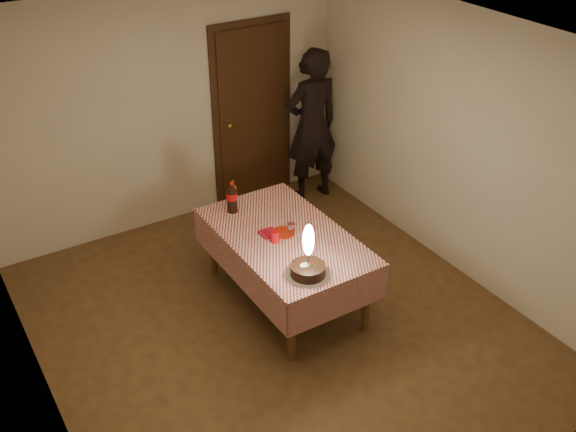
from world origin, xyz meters
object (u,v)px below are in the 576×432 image
object	(u,v)px
amber_bottle_left	(234,193)
photographer	(312,125)
red_cup	(275,237)
birthday_cake	(308,264)
cola_bottle	(232,198)
dining_table	(285,244)
clear_cup	(292,228)
red_plate	(283,233)

from	to	relation	value
amber_bottle_left	photographer	world-z (taller)	photographer
red_cup	amber_bottle_left	xyz separation A→B (m)	(0.00, 0.78, 0.07)
amber_bottle_left	photographer	bearing A→B (deg)	29.52
birthday_cake	photographer	size ratio (longest dim) A/B	0.27
birthday_cake	red_cup	distance (m)	0.58
red_cup	photographer	bearing A→B (deg)	47.82
red_cup	cola_bottle	xyz separation A→B (m)	(-0.08, 0.66, 0.10)
dining_table	clear_cup	xyz separation A→B (m)	(0.07, 0.01, 0.14)
red_plate	photographer	size ratio (longest dim) A/B	0.12
red_cup	amber_bottle_left	bearing A→B (deg)	89.72
dining_table	photographer	size ratio (longest dim) A/B	0.94
red_cup	photographer	size ratio (longest dim) A/B	0.05
cola_bottle	red_plate	bearing A→B (deg)	-70.26
red_plate	amber_bottle_left	world-z (taller)	amber_bottle_left
dining_table	cola_bottle	bearing A→B (deg)	108.67
birthday_cake	clear_cup	size ratio (longest dim) A/B	5.43
red_cup	clear_cup	bearing A→B (deg)	13.89
dining_table	clear_cup	bearing A→B (deg)	7.49
dining_table	red_cup	xyz separation A→B (m)	(-0.13, -0.04, 0.15)
cola_bottle	amber_bottle_left	bearing A→B (deg)	56.44
birthday_cake	clear_cup	bearing A→B (deg)	69.61
dining_table	birthday_cake	world-z (taller)	birthday_cake
clear_cup	photographer	xyz separation A→B (m)	(1.25, 1.56, 0.15)
photographer	amber_bottle_left	bearing A→B (deg)	-150.48
birthday_cake	photographer	world-z (taller)	photographer
dining_table	cola_bottle	size ratio (longest dim) A/B	5.42
dining_table	red_plate	world-z (taller)	red_plate
clear_cup	photographer	bearing A→B (deg)	51.24
dining_table	red_cup	size ratio (longest dim) A/B	17.20
birthday_cake	photographer	distance (m)	2.64
red_plate	cola_bottle	world-z (taller)	cola_bottle
birthday_cake	red_plate	world-z (taller)	birthday_cake
dining_table	photographer	world-z (taller)	photographer
cola_bottle	photographer	xyz separation A→B (m)	(1.53, 0.95, 0.04)
red_cup	dining_table	bearing A→B (deg)	17.38
red_plate	red_cup	size ratio (longest dim) A/B	2.20
cola_bottle	photographer	size ratio (longest dim) A/B	0.17
clear_cup	cola_bottle	bearing A→B (deg)	114.96
red_plate	amber_bottle_left	xyz separation A→B (m)	(-0.13, 0.71, 0.11)
birthday_cake	amber_bottle_left	bearing A→B (deg)	88.68
clear_cup	red_cup	bearing A→B (deg)	-166.11
dining_table	amber_bottle_left	xyz separation A→B (m)	(-0.13, 0.74, 0.22)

